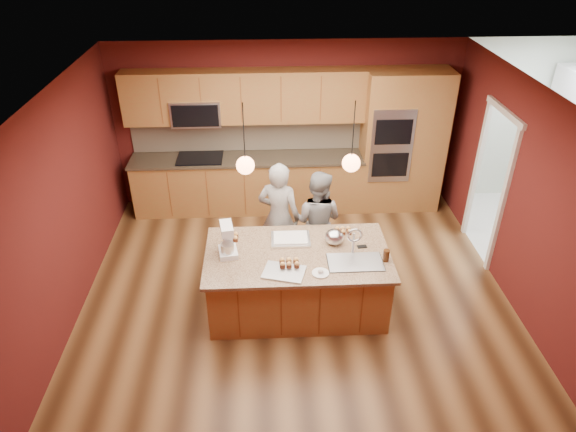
{
  "coord_description": "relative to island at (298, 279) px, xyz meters",
  "views": [
    {
      "loc": [
        -0.37,
        -5.35,
        4.41
      ],
      "look_at": [
        -0.11,
        -0.1,
        1.21
      ],
      "focal_mm": 32.0,
      "sensor_mm": 36.0,
      "label": 1
    }
  ],
  "objects": [
    {
      "name": "floor",
      "position": [
        -0.01,
        0.33,
        -0.42
      ],
      "size": [
        5.5,
        5.5,
        0.0
      ],
      "primitive_type": "plane",
      "color": "#3F2613",
      "rests_on": "ground"
    },
    {
      "name": "ceiling",
      "position": [
        -0.01,
        0.33,
        2.28
      ],
      "size": [
        5.5,
        5.5,
        0.0
      ],
      "primitive_type": "plane",
      "rotation": [
        3.14,
        0.0,
        0.0
      ],
      "color": "white",
      "rests_on": "ground"
    },
    {
      "name": "wall_back",
      "position": [
        -0.01,
        2.83,
        0.93
      ],
      "size": [
        5.5,
        0.0,
        5.5
      ],
      "primitive_type": "plane",
      "rotation": [
        1.57,
        0.0,
        0.0
      ],
      "color": "#4F1514",
      "rests_on": "ground"
    },
    {
      "name": "wall_front",
      "position": [
        -0.01,
        -2.17,
        0.93
      ],
      "size": [
        5.5,
        0.0,
        5.5
      ],
      "primitive_type": "plane",
      "rotation": [
        -1.57,
        0.0,
        0.0
      ],
      "color": "#4F1514",
      "rests_on": "ground"
    },
    {
      "name": "wall_left",
      "position": [
        -2.76,
        0.33,
        0.93
      ],
      "size": [
        0.0,
        5.0,
        5.0
      ],
      "primitive_type": "plane",
      "rotation": [
        1.57,
        0.0,
        1.57
      ],
      "color": "#4F1514",
      "rests_on": "ground"
    },
    {
      "name": "wall_right",
      "position": [
        2.74,
        0.33,
        0.93
      ],
      "size": [
        0.0,
        5.0,
        5.0
      ],
      "primitive_type": "plane",
      "rotation": [
        1.57,
        0.0,
        -1.57
      ],
      "color": "#4F1514",
      "rests_on": "ground"
    },
    {
      "name": "cabinet_run",
      "position": [
        -0.69,
        2.57,
        0.56
      ],
      "size": [
        3.74,
        0.64,
        2.3
      ],
      "color": "olive",
      "rests_on": "floor"
    },
    {
      "name": "oven_column",
      "position": [
        1.84,
        2.52,
        0.73
      ],
      "size": [
        1.3,
        0.62,
        2.3
      ],
      "color": "olive",
      "rests_on": "floor"
    },
    {
      "name": "doorway_trim",
      "position": [
        2.72,
        1.13,
        0.63
      ],
      "size": [
        0.08,
        1.11,
        2.2
      ],
      "primitive_type": null,
      "color": "silver",
      "rests_on": "wall_right"
    },
    {
      "name": "pendant_left",
      "position": [
        -0.59,
        0.0,
        1.58
      ],
      "size": [
        0.2,
        0.2,
        0.8
      ],
      "color": "black",
      "rests_on": "ceiling"
    },
    {
      "name": "pendant_right",
      "position": [
        0.56,
        0.0,
        1.58
      ],
      "size": [
        0.2,
        0.2,
        0.8
      ],
      "color": "black",
      "rests_on": "ceiling"
    },
    {
      "name": "island",
      "position": [
        0.0,
        0.0,
        0.0
      ],
      "size": [
        2.22,
        1.25,
        1.2
      ],
      "color": "olive",
      "rests_on": "floor"
    },
    {
      "name": "person_left",
      "position": [
        -0.21,
        0.88,
        0.38
      ],
      "size": [
        0.67,
        0.55,
        1.6
      ],
      "primitive_type": "imported",
      "rotation": [
        0.0,
        0.0,
        2.82
      ],
      "color": "black",
      "rests_on": "floor"
    },
    {
      "name": "person_right",
      "position": [
        0.31,
        0.88,
        0.31
      ],
      "size": [
        0.87,
        0.79,
        1.46
      ],
      "primitive_type": "imported",
      "rotation": [
        0.0,
        0.0,
        2.72
      ],
      "color": "slate",
      "rests_on": "floor"
    },
    {
      "name": "stand_mixer",
      "position": [
        -0.85,
        0.04,
        0.57
      ],
      "size": [
        0.25,
        0.32,
        0.4
      ],
      "rotation": [
        0.0,
        0.0,
        0.16
      ],
      "color": "white",
      "rests_on": "island"
    },
    {
      "name": "sheet_cake",
      "position": [
        -0.08,
        0.28,
        0.42
      ],
      "size": [
        0.48,
        0.36,
        0.05
      ],
      "rotation": [
        0.0,
        0.0,
        -0.01
      ],
      "color": "white",
      "rests_on": "island"
    },
    {
      "name": "cooling_rack",
      "position": [
        -0.19,
        -0.37,
        0.41
      ],
      "size": [
        0.54,
        0.45,
        0.02
      ],
      "primitive_type": "cube",
      "rotation": [
        0.0,
        0.0,
        -0.28
      ],
      "color": "#ACADB2",
      "rests_on": "island"
    },
    {
      "name": "mixing_bowl",
      "position": [
        0.45,
        0.19,
        0.49
      ],
      "size": [
        0.23,
        0.23,
        0.2
      ],
      "primitive_type": "ellipsoid",
      "color": "silver",
      "rests_on": "island"
    },
    {
      "name": "plate",
      "position": [
        0.22,
        -0.41,
        0.41
      ],
      "size": [
        0.2,
        0.2,
        0.01
      ],
      "primitive_type": "cylinder",
      "color": "white",
      "rests_on": "island"
    },
    {
      "name": "tumbler",
      "position": [
        1.01,
        -0.2,
        0.47
      ],
      "size": [
        0.08,
        0.08,
        0.15
      ],
      "primitive_type": "cylinder",
      "color": "#3B1F0D",
      "rests_on": "island"
    },
    {
      "name": "phone",
      "position": [
        0.78,
        0.1,
        0.4
      ],
      "size": [
        0.12,
        0.08,
        0.01
      ],
      "primitive_type": "cube",
      "rotation": [
        0.0,
        0.0,
        0.1
      ],
      "color": "black",
      "rests_on": "island"
    },
    {
      "name": "cupcakes_left",
      "position": [
        -0.81,
        0.34,
        0.44
      ],
      "size": [
        0.17,
        0.17,
        0.08
      ],
      "primitive_type": null,
      "color": "tan",
      "rests_on": "island"
    },
    {
      "name": "cupcakes_rack",
      "position": [
        -0.13,
        -0.26,
        0.45
      ],
      "size": [
        0.25,
        0.16,
        0.07
      ],
      "primitive_type": null,
      "color": "tan",
      "rests_on": "island"
    },
    {
      "name": "cupcakes_right",
      "position": [
        0.59,
        0.42,
        0.43
      ],
      "size": [
        0.23,
        0.15,
        0.07
      ],
      "primitive_type": null,
      "color": "tan",
      "rests_on": "island"
    },
    {
      "name": "dryer",
      "position": [
        4.21,
        1.83,
        0.02
      ],
      "size": [
        0.55,
        0.57,
        0.88
      ],
      "primitive_type": "cube",
      "rotation": [
        0.0,
        0.0,
        -0.01
      ],
      "color": "white",
      "rests_on": "floor"
    }
  ]
}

